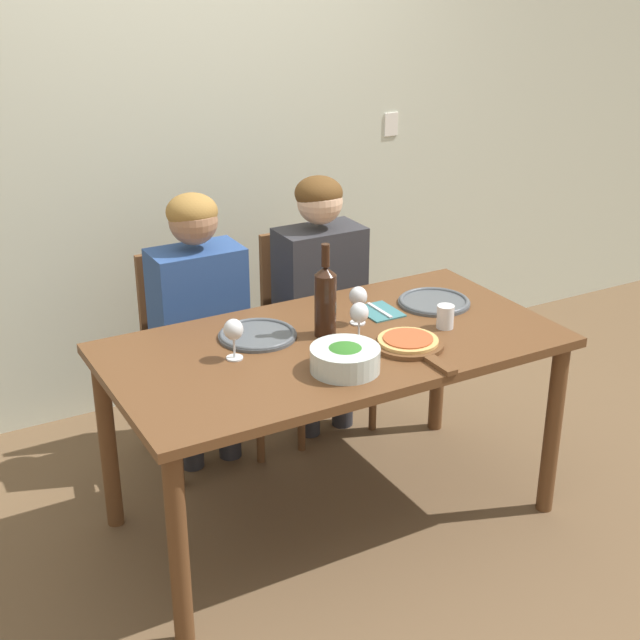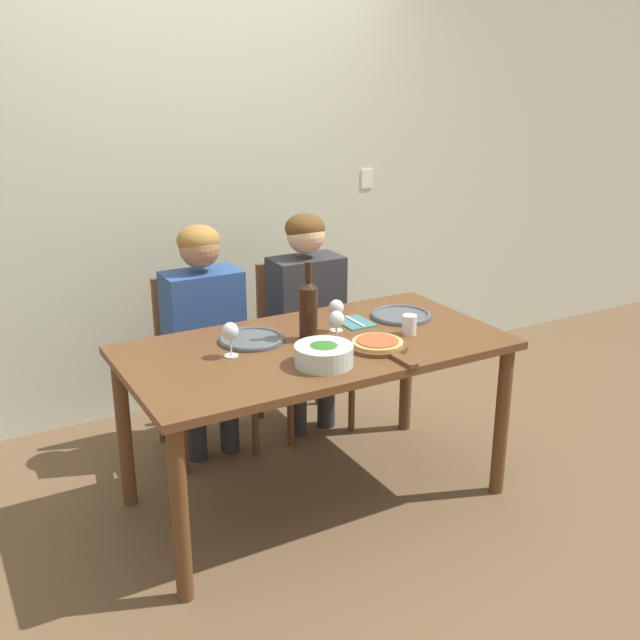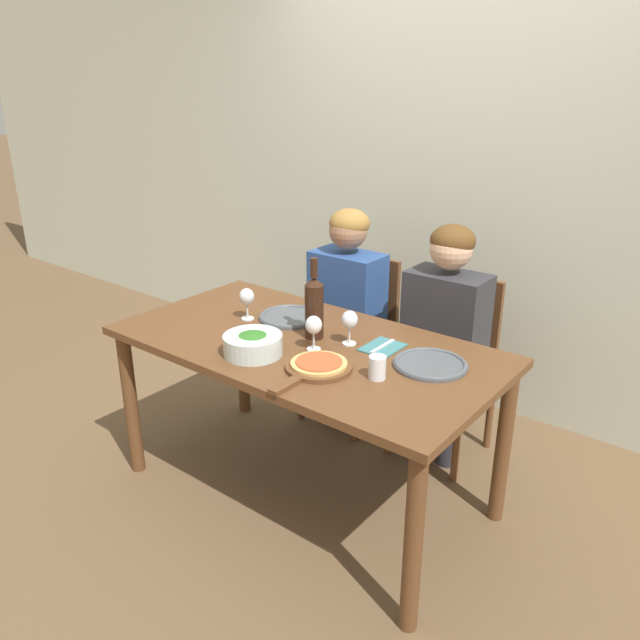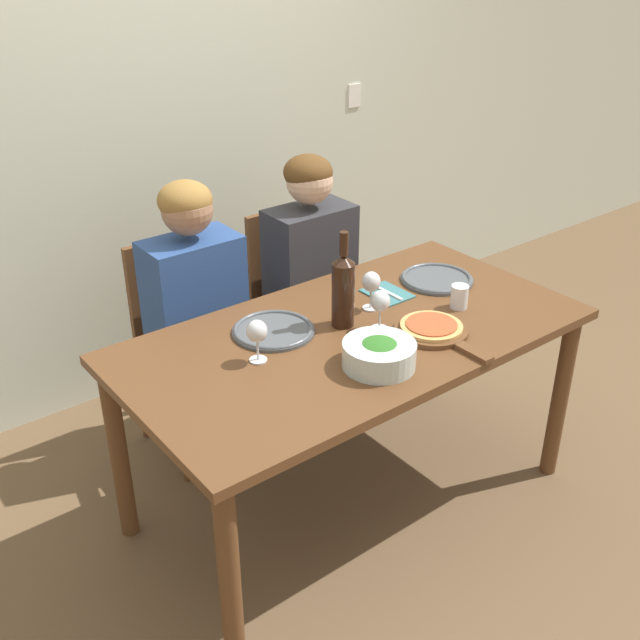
{
  "view_description": "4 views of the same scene",
  "coord_description": "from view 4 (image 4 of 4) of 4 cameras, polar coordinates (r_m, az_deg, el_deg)",
  "views": [
    {
      "loc": [
        -1.5,
        -2.59,
        2.13
      ],
      "look_at": [
        -0.07,
        -0.03,
        0.88
      ],
      "focal_mm": 50.0,
      "sensor_mm": 36.0,
      "label": 1
    },
    {
      "loc": [
        -1.48,
        -2.69,
        1.93
      ],
      "look_at": [
        0.01,
        -0.02,
        0.89
      ],
      "focal_mm": 42.0,
      "sensor_mm": 36.0,
      "label": 2
    },
    {
      "loc": [
        1.56,
        -1.89,
        1.84
      ],
      "look_at": [
        0.04,
        0.06,
        0.86
      ],
      "focal_mm": 35.0,
      "sensor_mm": 36.0,
      "label": 3
    },
    {
      "loc": [
        -1.52,
        -1.76,
        2.05
      ],
      "look_at": [
        -0.12,
        0.04,
        0.84
      ],
      "focal_mm": 42.0,
      "sensor_mm": 36.0,
      "label": 4
    }
  ],
  "objects": [
    {
      "name": "wine_glass_left",
      "position": [
        2.44,
        -4.83,
        -1.01
      ],
      "size": [
        0.07,
        0.07,
        0.15
      ],
      "color": "silver",
      "rests_on": "dining_table"
    },
    {
      "name": "dining_table",
      "position": [
        2.71,
        2.56,
        -2.59
      ],
      "size": [
        1.67,
        0.88,
        0.77
      ],
      "color": "brown",
      "rests_on": "ground"
    },
    {
      "name": "dinner_plate_right",
      "position": [
        3.07,
        8.89,
        3.13
      ],
      "size": [
        0.29,
        0.29,
        0.02
      ],
      "color": "#4C5156",
      "rests_on": "dining_table"
    },
    {
      "name": "broccoli_bowl",
      "position": [
        2.44,
        4.52,
        -2.61
      ],
      "size": [
        0.24,
        0.24,
        0.09
      ],
      "color": "silver",
      "rests_on": "dining_table"
    },
    {
      "name": "back_wall",
      "position": [
        3.53,
        -11.96,
        15.9
      ],
      "size": [
        10.0,
        0.06,
        2.7
      ],
      "color": "beige",
      "rests_on": "ground"
    },
    {
      "name": "chair_left",
      "position": [
        3.24,
        -10.04,
        -1.5
      ],
      "size": [
        0.42,
        0.42,
        0.91
      ],
      "color": "brown",
      "rests_on": "ground"
    },
    {
      "name": "water_tumbler",
      "position": [
        2.85,
        10.57,
        1.76
      ],
      "size": [
        0.07,
        0.07,
        0.09
      ],
      "color": "silver",
      "rests_on": "dining_table"
    },
    {
      "name": "fork_on_napkin",
      "position": [
        2.94,
        5.13,
        2.03
      ],
      "size": [
        0.14,
        0.18,
        0.01
      ],
      "color": "#387075",
      "rests_on": "dining_table"
    },
    {
      "name": "wine_glass_centre",
      "position": [
        2.63,
        4.61,
        1.3
      ],
      "size": [
        0.07,
        0.07,
        0.15
      ],
      "color": "silver",
      "rests_on": "dining_table"
    },
    {
      "name": "person_man",
      "position": [
        3.32,
        -0.59,
        4.35
      ],
      "size": [
        0.47,
        0.51,
        1.2
      ],
      "color": "#28282D",
      "rests_on": "ground"
    },
    {
      "name": "wine_bottle",
      "position": [
        2.64,
        1.77,
        2.39
      ],
      "size": [
        0.08,
        0.08,
        0.36
      ],
      "color": "black",
      "rests_on": "dining_table"
    },
    {
      "name": "wine_glass_right",
      "position": [
        2.77,
        3.92,
        2.79
      ],
      "size": [
        0.07,
        0.07,
        0.15
      ],
      "color": "silver",
      "rests_on": "dining_table"
    },
    {
      "name": "ground_plane",
      "position": [
        3.11,
        2.29,
        -13.44
      ],
      "size": [
        40.0,
        40.0,
        0.0
      ],
      "primitive_type": "plane",
      "color": "brown"
    },
    {
      "name": "person_woman",
      "position": [
        3.04,
        -9.38,
        1.58
      ],
      "size": [
        0.47,
        0.51,
        1.2
      ],
      "color": "#28282D",
      "rests_on": "ground"
    },
    {
      "name": "pizza_on_board",
      "position": [
        2.67,
        8.63,
        -0.72
      ],
      "size": [
        0.26,
        0.4,
        0.04
      ],
      "color": "brown",
      "rests_on": "dining_table"
    },
    {
      "name": "chair_right",
      "position": [
        3.51,
        -1.69,
        1.37
      ],
      "size": [
        0.42,
        0.42,
        0.91
      ],
      "color": "brown",
      "rests_on": "ground"
    },
    {
      "name": "dinner_plate_left",
      "position": [
        2.65,
        -3.57,
        -0.77
      ],
      "size": [
        0.29,
        0.29,
        0.02
      ],
      "color": "#4C5156",
      "rests_on": "dining_table"
    }
  ]
}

